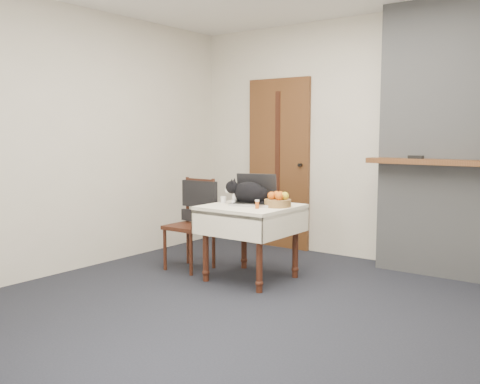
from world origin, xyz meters
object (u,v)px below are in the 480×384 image
object	(u,v)px
laptop	(254,197)
pill_bottle	(257,204)
cat	(250,193)
door	(279,164)
fruit_basket	(278,201)
side_table	(251,217)
chair	(195,211)
cream_jar	(223,200)

from	to	relation	value
laptop	pill_bottle	bearing A→B (deg)	-69.34
cat	pill_bottle	xyz separation A→B (m)	(0.21, -0.18, -0.06)
door	laptop	size ratio (longest dim) A/B	4.26
pill_bottle	fruit_basket	size ratio (longest dim) A/B	0.33
side_table	pill_bottle	bearing A→B (deg)	-41.08
laptop	chair	bearing A→B (deg)	163.35
laptop	cream_jar	bearing A→B (deg)	179.44
door	side_table	world-z (taller)	door
side_table	cream_jar	bearing A→B (deg)	-174.05
door	laptop	world-z (taller)	door
side_table	cream_jar	distance (m)	0.34
laptop	fruit_basket	world-z (taller)	laptop
cat	pill_bottle	distance (m)	0.29
door	cream_jar	distance (m)	1.47
fruit_basket	chair	bearing A→B (deg)	-177.93
cat	fruit_basket	size ratio (longest dim) A/B	2.12
laptop	pill_bottle	distance (m)	0.28
side_table	fruit_basket	distance (m)	0.31
pill_bottle	chair	distance (m)	0.92
door	chair	bearing A→B (deg)	-95.71
door	fruit_basket	bearing A→B (deg)	-57.78
side_table	chair	world-z (taller)	chair
cat	cream_jar	xyz separation A→B (m)	(-0.26, -0.07, -0.07)
pill_bottle	door	bearing A→B (deg)	116.07
door	pill_bottle	size ratio (longest dim) A/B	25.31
side_table	fruit_basket	size ratio (longest dim) A/B	3.22
side_table	door	bearing A→B (deg)	112.75
door	fruit_basket	world-z (taller)	door
pill_bottle	chair	bearing A→B (deg)	168.65
cream_jar	fruit_basket	distance (m)	0.56
cat	chair	bearing A→B (deg)	162.57
door	chair	size ratio (longest dim) A/B	2.19
side_table	fruit_basket	bearing A→B (deg)	14.65
laptop	chair	world-z (taller)	laptop
laptop	fruit_basket	size ratio (longest dim) A/B	1.93
door	cat	bearing A→B (deg)	-68.17
laptop	chair	size ratio (longest dim) A/B	0.51
cat	laptop	bearing A→B (deg)	32.74
cat	chair	size ratio (longest dim) A/B	0.57
side_table	pill_bottle	xyz separation A→B (m)	(0.17, -0.15, 0.15)
laptop	side_table	bearing A→B (deg)	-97.80
side_table	chair	distance (m)	0.72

